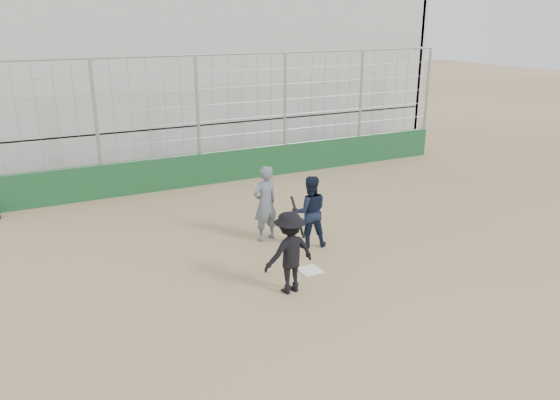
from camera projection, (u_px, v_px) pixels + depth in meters
name	position (u px, v px, depth m)	size (l,w,h in m)	color
ground	(310.00, 271.00, 11.45)	(90.00, 90.00, 0.00)	brown
home_plate	(310.00, 270.00, 11.45)	(0.44, 0.44, 0.02)	white
backstop	(200.00, 155.00, 17.08)	(18.10, 0.25, 4.04)	#133C1D
bleachers	(155.00, 77.00, 20.65)	(20.25, 6.70, 6.98)	#949494
batter_at_plate	(289.00, 252.00, 10.36)	(1.11, 0.79, 1.80)	black
catcher_crouched	(310.00, 223.00, 12.48)	(0.96, 0.83, 1.15)	black
umpire	(265.00, 207.00, 12.82)	(0.66, 0.44, 1.64)	#515B67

